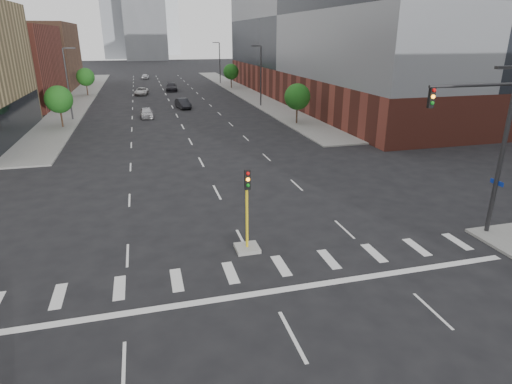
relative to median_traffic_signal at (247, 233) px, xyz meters
name	(u,v)px	position (x,y,z in m)	size (l,w,h in m)	color
ground	(313,375)	(0.00, -8.97, -0.97)	(400.00, 400.00, 0.00)	black
sidewalk_left_far	(82,96)	(-15.00, 65.03, -0.90)	(5.00, 92.00, 0.15)	gray
sidewalk_right_far	(242,91)	(15.00, 65.03, -0.90)	(5.00, 92.00, 0.15)	gray
building_left_far_b	(23,56)	(-27.50, 83.03, 5.53)	(20.00, 24.00, 13.00)	brown
building_right_main	(345,32)	(29.50, 51.03, 10.03)	(24.00, 70.00, 22.00)	brown
tower_mid	(143,8)	(0.00, 191.03, 21.03)	(18.00, 18.00, 44.00)	slate
median_traffic_signal	(247,233)	(0.00, 0.00, 0.00)	(1.20, 1.20, 4.40)	#999993
mast_arm_signal	(492,135)	(12.61, -1.47, 4.67)	(5.12, 0.90, 9.07)	#2D2D30
streetlight_right_a	(260,73)	(13.41, 46.03, 4.04)	(1.60, 0.22, 9.07)	#2D2D30
streetlight_right_b	(219,61)	(13.41, 81.03, 4.04)	(1.60, 0.22, 9.07)	#2D2D30
streetlight_left	(68,81)	(-13.41, 41.03, 4.04)	(1.60, 0.22, 9.07)	#2D2D30
tree_left_near	(59,99)	(-14.00, 36.03, 2.42)	(3.20, 3.20, 4.85)	#382619
tree_left_far	(85,77)	(-14.00, 66.03, 2.42)	(3.20, 3.20, 4.85)	#382619
tree_right_near	(297,97)	(14.00, 31.03, 2.42)	(3.20, 3.20, 4.85)	#382619
tree_right_far	(231,72)	(14.00, 71.03, 2.42)	(3.20, 3.20, 4.85)	#382619
car_near_left	(146,113)	(-4.07, 40.41, -0.27)	(1.66, 4.13, 1.41)	#ADACB1
car_mid_right	(183,103)	(1.50, 47.19, -0.24)	(1.56, 4.47, 1.47)	black
car_far_left	(141,91)	(-4.39, 65.13, -0.31)	(2.19, 4.75, 1.32)	silver
car_deep_right	(171,87)	(1.50, 69.74, -0.18)	(2.22, 5.47, 1.59)	black
car_distant	(145,76)	(-3.08, 96.56, -0.31)	(1.57, 3.91, 1.33)	silver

